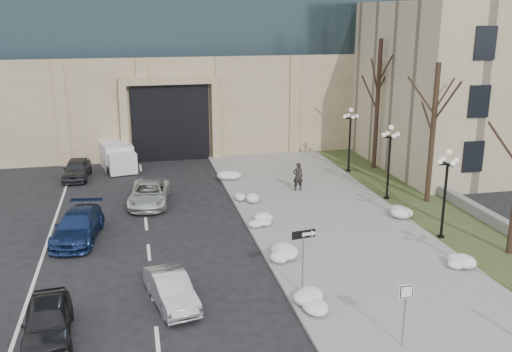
# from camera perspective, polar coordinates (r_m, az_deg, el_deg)

# --- Properties ---
(sidewalk) EXTENTS (9.00, 40.00, 0.12)m
(sidewalk) POSITION_cam_1_polar(r_m,az_deg,el_deg) (30.32, 8.64, -5.82)
(sidewalk) COLOR gray
(sidewalk) RESTS_ON ground
(curb) EXTENTS (0.30, 40.00, 0.14)m
(curb) POSITION_cam_1_polar(r_m,az_deg,el_deg) (29.08, 0.28, -6.58)
(curb) COLOR gray
(curb) RESTS_ON ground
(grass_strip) EXTENTS (4.00, 40.00, 0.10)m
(grass_strip) POSITION_cam_1_polar(r_m,az_deg,el_deg) (33.13, 19.24, -4.67)
(grass_strip) COLOR #314221
(grass_strip) RESTS_ON ground
(stone_wall) EXTENTS (0.50, 30.00, 0.70)m
(stone_wall) POSITION_cam_1_polar(r_m,az_deg,el_deg) (35.65, 20.38, -2.81)
(stone_wall) COLOR gray
(stone_wall) RESTS_ON ground
(classical_building) EXTENTS (22.00, 18.12, 12.00)m
(classical_building) POSITION_cam_1_polar(r_m,az_deg,el_deg) (49.77, 23.46, 8.68)
(classical_building) COLOR tan
(classical_building) RESTS_ON ground
(car_a) EXTENTS (1.96, 4.26, 1.41)m
(car_a) POSITION_cam_1_polar(r_m,az_deg,el_deg) (22.17, -20.12, -13.47)
(car_a) COLOR black
(car_a) RESTS_ON ground
(car_b) EXTENTS (2.13, 4.07, 1.28)m
(car_b) POSITION_cam_1_polar(r_m,az_deg,el_deg) (23.37, -8.47, -11.18)
(car_b) COLOR #B6BABE
(car_b) RESTS_ON ground
(car_c) EXTENTS (2.75, 5.29, 1.47)m
(car_c) POSITION_cam_1_polar(r_m,az_deg,el_deg) (30.67, -17.40, -4.80)
(car_c) COLOR navy
(car_c) RESTS_ON ground
(car_d) EXTENTS (2.89, 5.15, 1.36)m
(car_d) POSITION_cam_1_polar(r_m,az_deg,el_deg) (35.16, -10.65, -1.75)
(car_d) COLOR silver
(car_d) RESTS_ON ground
(car_e) EXTENTS (1.95, 4.25, 1.41)m
(car_e) POSITION_cam_1_polar(r_m,az_deg,el_deg) (41.83, -17.48, 0.68)
(car_e) COLOR #303136
(car_e) RESTS_ON ground
(pedestrian) EXTENTS (0.69, 0.46, 1.86)m
(pedestrian) POSITION_cam_1_polar(r_m,az_deg,el_deg) (36.90, 4.21, -0.06)
(pedestrian) COLOR black
(pedestrian) RESTS_ON sidewalk
(box_truck) EXTENTS (3.10, 6.08, 1.84)m
(box_truck) POSITION_cam_1_polar(r_m,az_deg,el_deg) (44.22, -13.82, 2.02)
(box_truck) COLOR silver
(box_truck) RESTS_ON ground
(one_way_sign) EXTENTS (1.08, 0.31, 2.87)m
(one_way_sign) POSITION_cam_1_polar(r_m,az_deg,el_deg) (23.24, 5.18, -6.53)
(one_way_sign) COLOR slate
(one_way_sign) RESTS_ON ground
(keep_sign) EXTENTS (0.52, 0.08, 2.43)m
(keep_sign) POSITION_cam_1_polar(r_m,az_deg,el_deg) (20.49, 14.72, -12.07)
(keep_sign) COLOR slate
(keep_sign) RESTS_ON ground
(snow_clump_c) EXTENTS (1.10, 1.60, 0.36)m
(snow_clump_c) POSITION_cam_1_polar(r_m,az_deg,el_deg) (22.99, 4.96, -12.50)
(snow_clump_c) COLOR white
(snow_clump_c) RESTS_ON sidewalk
(snow_clump_d) EXTENTS (1.10, 1.60, 0.36)m
(snow_clump_d) POSITION_cam_1_polar(r_m,az_deg,el_deg) (27.02, 2.82, -7.91)
(snow_clump_d) COLOR white
(snow_clump_d) RESTS_ON sidewalk
(snow_clump_e) EXTENTS (1.10, 1.60, 0.36)m
(snow_clump_e) POSITION_cam_1_polar(r_m,az_deg,el_deg) (31.23, 0.25, -4.50)
(snow_clump_e) COLOR white
(snow_clump_e) RESTS_ON sidewalk
(snow_clump_f) EXTENTS (1.10, 1.60, 0.36)m
(snow_clump_f) POSITION_cam_1_polar(r_m,az_deg,el_deg) (34.97, -0.98, -2.21)
(snow_clump_f) COLOR white
(snow_clump_f) RESTS_ON sidewalk
(snow_clump_g) EXTENTS (1.10, 1.60, 0.36)m
(snow_clump_g) POSITION_cam_1_polar(r_m,az_deg,el_deg) (39.29, -2.80, -0.17)
(snow_clump_g) COLOR white
(snow_clump_g) RESTS_ON sidewalk
(snow_clump_i) EXTENTS (1.10, 1.60, 0.36)m
(snow_clump_i) POSITION_cam_1_polar(r_m,az_deg,el_deg) (27.68, 20.23, -8.34)
(snow_clump_i) COLOR white
(snow_clump_i) RESTS_ON sidewalk
(snow_clump_j) EXTENTS (1.10, 1.60, 0.36)m
(snow_clump_j) POSITION_cam_1_polar(r_m,az_deg,el_deg) (33.03, 14.20, -3.84)
(snow_clump_j) COLOR white
(snow_clump_j) RESTS_ON sidewalk
(lamppost_b) EXTENTS (1.18, 1.18, 4.76)m
(lamppost_b) POSITION_cam_1_polar(r_m,az_deg,el_deg) (30.13, 18.47, -0.57)
(lamppost_b) COLOR black
(lamppost_b) RESTS_ON ground
(lamppost_c) EXTENTS (1.18, 1.18, 4.76)m
(lamppost_c) POSITION_cam_1_polar(r_m,az_deg,el_deg) (35.65, 13.22, 2.34)
(lamppost_c) COLOR black
(lamppost_c) RESTS_ON ground
(lamppost_d) EXTENTS (1.18, 1.18, 4.76)m
(lamppost_d) POSITION_cam_1_polar(r_m,az_deg,el_deg) (41.45, 9.39, 4.45)
(lamppost_d) COLOR black
(lamppost_d) RESTS_ON ground
(tree_mid) EXTENTS (3.20, 3.20, 8.50)m
(tree_mid) POSITION_cam_1_polar(r_m,az_deg,el_deg) (35.32, 17.41, 5.94)
(tree_mid) COLOR black
(tree_mid) RESTS_ON ground
(tree_far) EXTENTS (3.20, 3.20, 9.50)m
(tree_far) POSITION_cam_1_polar(r_m,az_deg,el_deg) (42.28, 12.14, 8.76)
(tree_far) COLOR black
(tree_far) RESTS_ON ground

